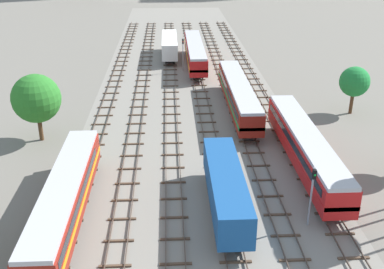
# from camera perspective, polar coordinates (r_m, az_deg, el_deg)

# --- Properties ---
(ground_plane) EXTENTS (480.00, 480.00, 0.00)m
(ground_plane) POSITION_cam_1_polar(r_m,az_deg,el_deg) (62.37, -0.48, 2.63)
(ground_plane) COLOR slate
(ballast_bed) EXTENTS (26.14, 176.00, 0.01)m
(ballast_bed) POSITION_cam_1_polar(r_m,az_deg,el_deg) (62.37, -0.48, 2.63)
(ballast_bed) COLOR gray
(ballast_bed) RESTS_ON ground
(track_far_left) EXTENTS (2.40, 126.00, 0.29)m
(track_far_left) POSITION_cam_1_polar(r_m,az_deg,el_deg) (63.80, -10.52, 2.84)
(track_far_left) COLOR #47382D
(track_far_left) RESTS_ON ground
(track_left) EXTENTS (2.40, 126.00, 0.29)m
(track_left) POSITION_cam_1_polar(r_m,az_deg,el_deg) (63.35, -6.54, 2.94)
(track_left) COLOR #47382D
(track_left) RESTS_ON ground
(track_centre_left) EXTENTS (2.40, 126.00, 0.29)m
(track_centre_left) POSITION_cam_1_polar(r_m,az_deg,el_deg) (63.21, -2.53, 3.03)
(track_centre_left) COLOR #47382D
(track_centre_left) RESTS_ON ground
(track_centre) EXTENTS (2.40, 126.00, 0.29)m
(track_centre) POSITION_cam_1_polar(r_m,az_deg,el_deg) (63.38, 1.48, 3.11)
(track_centre) COLOR #47382D
(track_centre) RESTS_ON ground
(track_centre_right) EXTENTS (2.40, 126.00, 0.29)m
(track_centre_right) POSITION_cam_1_polar(r_m,az_deg,el_deg) (63.86, 5.45, 3.16)
(track_centre_right) COLOR #47382D
(track_centre_right) RESTS_ON ground
(track_right) EXTENTS (2.40, 126.00, 0.29)m
(track_right) POSITION_cam_1_polar(r_m,az_deg,el_deg) (64.63, 9.35, 3.21)
(track_right) COLOR #47382D
(track_right) RESTS_ON ground
(diesel_railcar_far_left_nearest) EXTENTS (2.96, 20.50, 3.80)m
(diesel_railcar_far_left_nearest) POSITION_cam_1_polar(r_m,az_deg,el_deg) (39.86, -15.15, -7.26)
(diesel_railcar_far_left_nearest) COLOR maroon
(diesel_railcar_far_left_nearest) RESTS_ON ground
(freight_boxcar_centre_near) EXTENTS (2.87, 14.00, 3.60)m
(freight_boxcar_centre_near) POSITION_cam_1_polar(r_m,az_deg,el_deg) (40.19, 4.14, -6.36)
(freight_boxcar_centre_near) COLOR #194C8C
(freight_boxcar_centre_near) RESTS_ON ground
(passenger_coach_right_mid) EXTENTS (2.96, 22.00, 3.80)m
(passenger_coach_right_mid) POSITION_cam_1_polar(r_m,az_deg,el_deg) (48.35, 13.58, -1.30)
(passenger_coach_right_mid) COLOR red
(passenger_coach_right_mid) RESTS_ON ground
(passenger_coach_centre_right_midfar) EXTENTS (2.96, 22.00, 3.80)m
(passenger_coach_centre_right_midfar) POSITION_cam_1_polar(r_m,az_deg,el_deg) (62.15, 5.66, 4.99)
(passenger_coach_centre_right_midfar) COLOR maroon
(passenger_coach_centre_right_midfar) RESTS_ON ground
(passenger_coach_centre_far) EXTENTS (2.96, 22.00, 3.80)m
(passenger_coach_centre_far) POSITION_cam_1_polar(r_m,az_deg,el_deg) (83.68, 0.36, 10.08)
(passenger_coach_centre_far) COLOR red
(passenger_coach_centre_far) RESTS_ON ground
(freight_boxcar_centre_left_farther) EXTENTS (2.87, 14.00, 3.60)m
(freight_boxcar_centre_left_farther) POSITION_cam_1_polar(r_m,az_deg,el_deg) (89.35, -2.74, 10.85)
(freight_boxcar_centre_left_farther) COLOR white
(freight_boxcar_centre_left_farther) RESTS_ON ground
(signal_post_near) EXTENTS (0.28, 0.47, 5.66)m
(signal_post_near) POSITION_cam_1_polar(r_m,az_deg,el_deg) (80.11, -1.11, 10.16)
(signal_post_near) COLOR gray
(signal_post_near) RESTS_ON ground
(signal_post_mid) EXTENTS (0.28, 0.47, 5.37)m
(signal_post_mid) POSITION_cam_1_polar(r_m,az_deg,el_deg) (39.01, 14.40, -6.51)
(signal_post_mid) COLOR gray
(signal_post_mid) RESTS_ON ground
(lineside_tree_0) EXTENTS (5.51, 5.51, 7.85)m
(lineside_tree_0) POSITION_cam_1_polar(r_m,az_deg,el_deg) (55.40, -18.41, 4.16)
(lineside_tree_0) COLOR #4C331E
(lineside_tree_0) RESTS_ON ground
(lineside_tree_1) EXTENTS (3.90, 3.90, 6.32)m
(lineside_tree_1) POSITION_cam_1_polar(r_m,az_deg,el_deg) (64.41, 19.15, 6.07)
(lineside_tree_1) COLOR #4C331E
(lineside_tree_1) RESTS_ON ground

